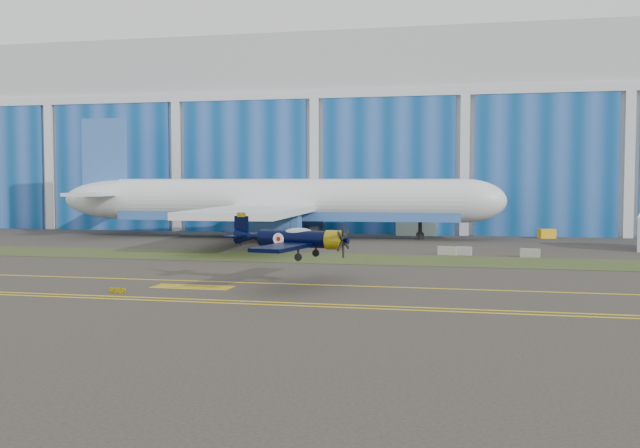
% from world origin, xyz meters
% --- Properties ---
extents(ground, '(260.00, 260.00, 0.00)m').
position_xyz_m(ground, '(0.00, 0.00, 0.00)').
color(ground, '#39342D').
rests_on(ground, ground).
extents(grass_median, '(260.00, 10.00, 0.02)m').
position_xyz_m(grass_median, '(0.00, 14.00, 0.02)').
color(grass_median, '#475128').
rests_on(grass_median, ground).
extents(hangar, '(220.00, 45.70, 30.00)m').
position_xyz_m(hangar, '(0.00, 71.79, 14.96)').
color(hangar, silver).
rests_on(hangar, ground).
extents(taxiway_centreline, '(200.00, 0.20, 0.02)m').
position_xyz_m(taxiway_centreline, '(0.00, -5.00, 0.01)').
color(taxiway_centreline, yellow).
rests_on(taxiway_centreline, ground).
extents(edge_line_near, '(80.00, 0.20, 0.02)m').
position_xyz_m(edge_line_near, '(0.00, -14.50, 0.01)').
color(edge_line_near, yellow).
rests_on(edge_line_near, ground).
extents(edge_line_far, '(80.00, 0.20, 0.02)m').
position_xyz_m(edge_line_far, '(0.00, -13.50, 0.01)').
color(edge_line_far, yellow).
rests_on(edge_line_far, ground).
extents(hold_short_ladder, '(6.00, 2.40, 0.02)m').
position_xyz_m(hold_short_ladder, '(-18.00, -8.10, 0.01)').
color(hold_short_ladder, yellow).
rests_on(hold_short_ladder, ground).
extents(guard_board_left, '(1.20, 0.15, 0.35)m').
position_xyz_m(guard_board_left, '(-22.00, -12.00, 0.17)').
color(guard_board_left, yellow).
rests_on(guard_board_left, ground).
extents(warbird, '(12.47, 14.26, 3.77)m').
position_xyz_m(warbird, '(-11.02, -5.21, 3.48)').
color(warbird, black).
rests_on(warbird, ground).
extents(jetliner, '(69.07, 59.69, 22.97)m').
position_xyz_m(jetliner, '(-23.71, 39.45, 11.48)').
color(jetliner, silver).
rests_on(jetliner, ground).
extents(shipping_container, '(5.98, 3.11, 2.47)m').
position_xyz_m(shipping_container, '(-6.75, 47.81, 1.24)').
color(shipping_container, '#DDF5CC').
rests_on(shipping_container, ground).
extents(tug, '(2.49, 2.01, 1.26)m').
position_xyz_m(tug, '(11.15, 46.40, 0.63)').
color(tug, '#F3B012').
rests_on(tug, ground).
extents(barrier_a, '(2.05, 0.81, 0.90)m').
position_xyz_m(barrier_a, '(0.66, 20.22, 0.45)').
color(barrier_a, gray).
rests_on(barrier_a, ground).
extents(barrier_b, '(2.07, 0.88, 0.90)m').
position_xyz_m(barrier_b, '(-0.88, 20.10, 0.45)').
color(barrier_b, '#969B86').
rests_on(barrier_b, ground).
extents(barrier_c, '(2.05, 0.78, 0.90)m').
position_xyz_m(barrier_c, '(7.52, 19.37, 0.45)').
color(barrier_c, gray).
rests_on(barrier_c, ground).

